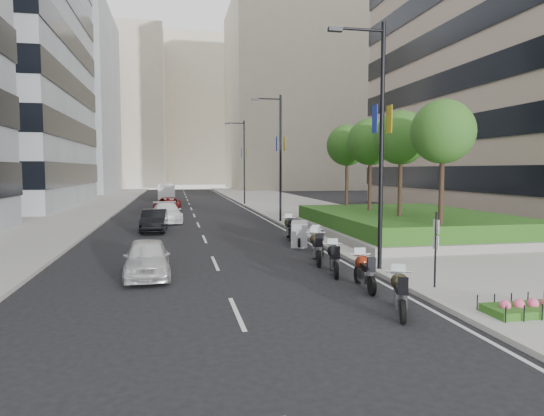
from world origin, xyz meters
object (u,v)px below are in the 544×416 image
object	(u,v)px
car_a	(147,258)
delivery_van	(167,192)
motorcycle_4	(318,241)
car_c	(167,212)
motorcycle_0	(400,293)
motorcycle_3	(317,247)
lamp_post_1	(278,151)
car_b	(154,221)
parking_sign	(436,245)
car_d	(168,205)
motorcycle_2	(334,259)
motorcycle_5	(299,234)
motorcycle_6	(289,228)
lamp_post_2	(243,158)
lamp_post_0	(378,134)
motorcycle_1	(364,271)

from	to	relation	value
car_a	delivery_van	bearing A→B (deg)	87.81
motorcycle_4	car_c	size ratio (longest dim) A/B	0.43
motorcycle_0	delivery_van	distance (m)	50.10
motorcycle_3	car_a	xyz separation A→B (m)	(-6.62, -1.24, 0.02)
lamp_post_1	car_b	size ratio (longest dim) A/B	2.20
parking_sign	motorcycle_3	xyz separation A→B (m)	(-2.23, 5.24, -0.81)
motorcycle_4	car_d	xyz separation A→B (m)	(-6.96, 23.29, 0.10)
lamp_post_1	motorcycle_0	world-z (taller)	lamp_post_1
motorcycle_3	car_d	bearing A→B (deg)	25.07
motorcycle_0	motorcycle_2	distance (m)	4.96
car_d	car_c	bearing A→B (deg)	-85.46
lamp_post_1	delivery_van	bearing A→B (deg)	106.39
car_a	car_c	size ratio (longest dim) A/B	0.79
motorcycle_5	motorcycle_6	world-z (taller)	motorcycle_5
motorcycle_5	delivery_van	xyz separation A→B (m)	(-7.02, 38.02, 0.38)
lamp_post_1	lamp_post_2	bearing A→B (deg)	90.00
motorcycle_3	car_a	size ratio (longest dim) A/B	0.62
lamp_post_2	car_b	size ratio (longest dim) A/B	2.20
lamp_post_0	motorcycle_3	distance (m)	5.20
motorcycle_2	car_b	distance (m)	15.42
motorcycle_2	car_c	size ratio (longest dim) A/B	0.43
lamp_post_2	parking_sign	xyz separation A→B (m)	(0.66, -38.00, -3.61)
lamp_post_1	motorcycle_6	bearing A→B (deg)	-97.96
parking_sign	motorcycle_1	world-z (taller)	parking_sign
motorcycle_1	car_b	distance (m)	17.57
lamp_post_2	motorcycle_4	world-z (taller)	lamp_post_2
lamp_post_2	motorcycle_1	world-z (taller)	lamp_post_2
lamp_post_1	car_b	world-z (taller)	lamp_post_1
car_c	lamp_post_0	bearing A→B (deg)	-72.38
motorcycle_2	motorcycle_1	bearing A→B (deg)	-161.17
motorcycle_2	motorcycle_6	distance (m)	8.85
motorcycle_1	lamp_post_0	bearing A→B (deg)	-25.65
motorcycle_0	motorcycle_4	distance (m)	9.36
motorcycle_0	motorcycle_1	world-z (taller)	motorcycle_1
motorcycle_0	motorcycle_1	xyz separation A→B (m)	(0.11, 2.71, 0.00)
lamp_post_2	parking_sign	bearing A→B (deg)	-89.01
lamp_post_0	motorcycle_6	world-z (taller)	lamp_post_0
car_b	motorcycle_5	bearing A→B (deg)	-42.25
lamp_post_2	car_c	distance (m)	18.26
car_b	car_d	bearing A→B (deg)	89.55
motorcycle_5	car_a	xyz separation A→B (m)	(-7.06, -5.71, 0.07)
car_a	car_b	distance (m)	12.86
motorcycle_1	motorcycle_0	bearing A→B (deg)	-176.66
motorcycle_5	motorcycle_2	bearing A→B (deg)	-168.42
motorcycle_1	motorcycle_5	bearing A→B (deg)	4.33
motorcycle_4	motorcycle_6	bearing A→B (deg)	9.10
lamp_post_0	parking_sign	size ratio (longest dim) A/B	3.60
lamp_post_2	motorcycle_2	distance (m)	35.28
lamp_post_2	car_b	xyz separation A→B (m)	(-8.46, -21.15, -4.39)
lamp_post_1	parking_sign	size ratio (longest dim) A/B	3.60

